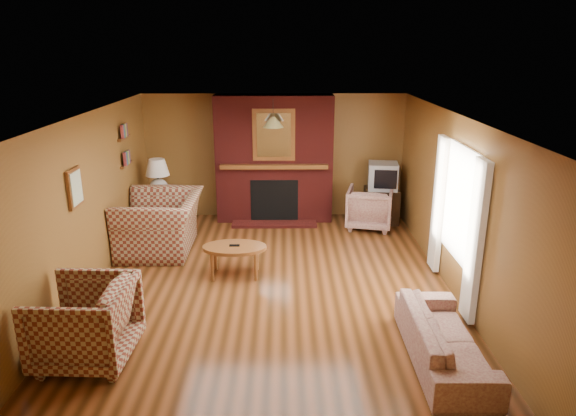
{
  "coord_description": "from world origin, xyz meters",
  "views": [
    {
      "loc": [
        0.18,
        -6.58,
        3.28
      ],
      "look_at": [
        0.24,
        0.6,
        0.99
      ],
      "focal_mm": 32.0,
      "sensor_mm": 36.0,
      "label": 1
    }
  ],
  "objects_px": {
    "floral_armchair": "(370,208)",
    "tv_stand": "(381,205)",
    "fireplace": "(274,160)",
    "crt_tv": "(383,176)",
    "floral_sofa": "(444,339)",
    "plaid_loveseat": "(161,223)",
    "plaid_armchair": "(85,323)",
    "coffee_table": "(235,249)",
    "table_lamp": "(158,176)",
    "side_table": "(161,213)"
  },
  "relations": [
    {
      "from": "floral_armchair",
      "to": "tv_stand",
      "type": "relative_size",
      "value": 1.25
    },
    {
      "from": "fireplace",
      "to": "crt_tv",
      "type": "distance_m",
      "value": 2.08
    },
    {
      "from": "fireplace",
      "to": "floral_sofa",
      "type": "xyz_separation_m",
      "value": [
        1.9,
        -4.76,
        -0.92
      ]
    },
    {
      "from": "plaid_loveseat",
      "to": "plaid_armchair",
      "type": "relative_size",
      "value": 1.46
    },
    {
      "from": "plaid_armchair",
      "to": "floral_armchair",
      "type": "xyz_separation_m",
      "value": [
        3.73,
        4.22,
        -0.07
      ]
    },
    {
      "from": "floral_sofa",
      "to": "tv_stand",
      "type": "relative_size",
      "value": 2.7
    },
    {
      "from": "coffee_table",
      "to": "table_lamp",
      "type": "distance_m",
      "value": 2.63
    },
    {
      "from": "floral_sofa",
      "to": "side_table",
      "type": "xyz_separation_m",
      "value": [
        -4.0,
        4.22,
        0.05
      ]
    },
    {
      "from": "coffee_table",
      "to": "plaid_armchair",
      "type": "bearing_deg",
      "value": -123.37
    },
    {
      "from": "fireplace",
      "to": "table_lamp",
      "type": "relative_size",
      "value": 3.41
    },
    {
      "from": "floral_sofa",
      "to": "side_table",
      "type": "bearing_deg",
      "value": 43.97
    },
    {
      "from": "tv_stand",
      "to": "table_lamp",
      "type": "bearing_deg",
      "value": -175.06
    },
    {
      "from": "fireplace",
      "to": "floral_sofa",
      "type": "bearing_deg",
      "value": -68.23
    },
    {
      "from": "table_lamp",
      "to": "tv_stand",
      "type": "bearing_deg",
      "value": 4.82
    },
    {
      "from": "crt_tv",
      "to": "plaid_armchair",
      "type": "bearing_deg",
      "value": -131.53
    },
    {
      "from": "fireplace",
      "to": "tv_stand",
      "type": "xyz_separation_m",
      "value": [
        2.05,
        -0.18,
        -0.85
      ]
    },
    {
      "from": "plaid_armchair",
      "to": "table_lamp",
      "type": "distance_m",
      "value": 4.21
    },
    {
      "from": "plaid_loveseat",
      "to": "tv_stand",
      "type": "relative_size",
      "value": 2.17
    },
    {
      "from": "plaid_armchair",
      "to": "floral_sofa",
      "type": "xyz_separation_m",
      "value": [
        3.85,
        -0.05,
        -0.19
      ]
    },
    {
      "from": "plaid_armchair",
      "to": "side_table",
      "type": "relative_size",
      "value": 1.6
    },
    {
      "from": "side_table",
      "to": "table_lamp",
      "type": "distance_m",
      "value": 0.7
    },
    {
      "from": "plaid_armchair",
      "to": "table_lamp",
      "type": "bearing_deg",
      "value": -175.56
    },
    {
      "from": "floral_armchair",
      "to": "tv_stand",
      "type": "height_order",
      "value": "floral_armchair"
    },
    {
      "from": "plaid_armchair",
      "to": "floral_sofa",
      "type": "bearing_deg",
      "value": 91.63
    },
    {
      "from": "table_lamp",
      "to": "coffee_table",
      "type": "bearing_deg",
      "value": -52.72
    },
    {
      "from": "coffee_table",
      "to": "side_table",
      "type": "bearing_deg",
      "value": 127.28
    },
    {
      "from": "crt_tv",
      "to": "coffee_table",
      "type": "bearing_deg",
      "value": -137.42
    },
    {
      "from": "fireplace",
      "to": "plaid_armchair",
      "type": "relative_size",
      "value": 2.43
    },
    {
      "from": "fireplace",
      "to": "side_table",
      "type": "relative_size",
      "value": 3.89
    },
    {
      "from": "plaid_loveseat",
      "to": "coffee_table",
      "type": "distance_m",
      "value": 1.64
    },
    {
      "from": "floral_sofa",
      "to": "floral_armchair",
      "type": "distance_m",
      "value": 4.27
    },
    {
      "from": "table_lamp",
      "to": "fireplace",
      "type": "bearing_deg",
      "value": 14.29
    },
    {
      "from": "coffee_table",
      "to": "table_lamp",
      "type": "height_order",
      "value": "table_lamp"
    },
    {
      "from": "plaid_armchair",
      "to": "floral_armchair",
      "type": "height_order",
      "value": "plaid_armchair"
    },
    {
      "from": "fireplace",
      "to": "plaid_loveseat",
      "type": "bearing_deg",
      "value": -139.44
    },
    {
      "from": "crt_tv",
      "to": "floral_armchair",
      "type": "bearing_deg",
      "value": -132.33
    },
    {
      "from": "table_lamp",
      "to": "tv_stand",
      "type": "relative_size",
      "value": 1.06
    },
    {
      "from": "floral_armchair",
      "to": "coffee_table",
      "type": "xyz_separation_m",
      "value": [
        -2.32,
        -2.08,
        0.03
      ]
    },
    {
      "from": "plaid_armchair",
      "to": "floral_armchair",
      "type": "relative_size",
      "value": 1.19
    },
    {
      "from": "table_lamp",
      "to": "crt_tv",
      "type": "bearing_deg",
      "value": 4.74
    },
    {
      "from": "coffee_table",
      "to": "tv_stand",
      "type": "height_order",
      "value": "tv_stand"
    },
    {
      "from": "plaid_armchair",
      "to": "table_lamp",
      "type": "relative_size",
      "value": 1.4
    },
    {
      "from": "fireplace",
      "to": "plaid_loveseat",
      "type": "relative_size",
      "value": 1.66
    },
    {
      "from": "coffee_table",
      "to": "fireplace",
      "type": "bearing_deg",
      "value": 78.03
    },
    {
      "from": "coffee_table",
      "to": "crt_tv",
      "type": "xyz_separation_m",
      "value": [
        2.6,
        2.39,
        0.5
      ]
    },
    {
      "from": "floral_armchair",
      "to": "table_lamp",
      "type": "distance_m",
      "value": 3.93
    },
    {
      "from": "floral_sofa",
      "to": "tv_stand",
      "type": "xyz_separation_m",
      "value": [
        0.15,
        4.57,
        0.07
      ]
    },
    {
      "from": "floral_armchair",
      "to": "table_lamp",
      "type": "height_order",
      "value": "table_lamp"
    },
    {
      "from": "floral_sofa",
      "to": "table_lamp",
      "type": "bearing_deg",
      "value": 43.97
    },
    {
      "from": "plaid_armchair",
      "to": "tv_stand",
      "type": "relative_size",
      "value": 1.49
    }
  ]
}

